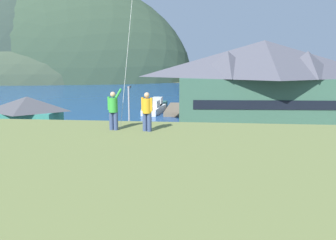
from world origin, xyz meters
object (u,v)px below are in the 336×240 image
Objects in this scene: parking_light_pole at (129,112)px; person_companion at (147,110)px; storage_shed_near_lot at (29,122)px; wharf_dock at (176,109)px; parked_car_mid_row_far at (259,178)px; moored_boat_outer_mooring at (198,105)px; person_kite_flyer at (113,109)px; parked_car_back_row_left at (92,147)px; parked_car_front_row_silver at (226,152)px; parked_car_mid_row_center at (164,149)px; parked_car_lone_by_shed at (21,171)px; moored_boat_inner_slip at (154,109)px; parked_car_mid_row_near at (155,171)px; harbor_lodge at (263,82)px; moored_boat_wharfside at (158,105)px.

person_companion reaches higher than parking_light_pole.
storage_shed_near_lot is 0.54× the size of wharf_dock.
parked_car_mid_row_far is at bearing -44.11° from parking_light_pole.
person_kite_flyer reaches higher than moored_boat_outer_mooring.
storage_shed_near_lot is 23.10m from person_companion.
parked_car_front_row_silver is (12.21, -0.63, 0.00)m from parked_car_back_row_left.
parked_car_mid_row_far and parked_car_mid_row_center have the same top height.
parked_car_back_row_left is (-6.77, 0.15, 0.00)m from parked_car_mid_row_center.
person_kite_flyer is at bearing -89.52° from wharf_dock.
moored_boat_outer_mooring is 1.89× the size of parked_car_back_row_left.
parked_car_lone_by_shed reaches higher than wharf_dock.
moored_boat_inner_slip is at bearing 95.48° from person_kite_flyer.
parked_car_mid_row_far is at bearing -26.60° from parked_car_back_row_left.
person_companion reaches higher than parked_car_front_row_silver.
parked_car_mid_row_center is at bearing -80.04° from moored_boat_inner_slip.
parked_car_mid_row_center is 11.97m from parked_car_lone_by_shed.
parked_car_mid_row_near is 1.00× the size of parked_car_lone_by_shed.
parked_car_mid_row_near is at bearing -93.80° from moored_boat_outer_mooring.
person_kite_flyer is at bearing -93.96° from moored_boat_outer_mooring.
harbor_lodge reaches higher than moored_boat_inner_slip.
parked_car_mid_row_near is at bearing 174.46° from parked_car_mid_row_far.
wharf_dock is at bearing 92.51° from person_companion.
parked_car_back_row_left is 12.22m from parked_car_front_row_silver.
moored_boat_inner_slip is at bearing 91.56° from parking_light_pole.
moored_boat_inner_slip is 27.03m from parked_car_mid_row_center.
parked_car_mid_row_near and parked_car_mid_row_far have the same top height.
parked_car_mid_row_far and parked_car_front_row_silver have the same top height.
moored_boat_outer_mooring reaches higher than parked_car_mid_row_far.
wharf_dock is at bearing 91.73° from parked_car_mid_row_near.
person_kite_flyer is at bearing -85.13° from moored_boat_wharfside.
moored_boat_outer_mooring is 38.73m from parked_car_mid_row_near.
parked_car_mid_row_far and parked_car_back_row_left have the same top height.
parked_car_back_row_left is (-18.04, -16.28, -5.02)m from harbor_lodge.
harbor_lodge is at bearing 55.55° from parked_car_mid_row_center.
moored_boat_outer_mooring reaches higher than parked_car_mid_row_center.
person_kite_flyer reaches higher than parking_light_pole.
moored_boat_outer_mooring is (7.17, 1.25, 0.00)m from moored_boat_wharfside.
person_companion reaches higher than moored_boat_outer_mooring.
moored_boat_outer_mooring is 39.63m from parked_car_mid_row_far.
parked_car_mid_row_center is at bearing 35.55° from parked_car_lone_by_shed.
parked_car_front_row_silver is 2.48× the size of person_companion.
parked_car_mid_row_center is 2.30× the size of person_kite_flyer.
moored_boat_wharfside is 4.34× the size of person_companion.
parking_light_pole is at bearing -103.11° from moored_boat_outer_mooring.
harbor_lodge is 29.05m from storage_shed_near_lot.
wharf_dock is (12.90, 26.47, -2.44)m from storage_shed_near_lot.
harbor_lodge reaches higher than parked_car_lone_by_shed.
moored_boat_inner_slip is 35.56m from parked_car_mid_row_far.
parked_car_mid_row_near is at bearing -90.14° from parked_car_mid_row_center.
moored_boat_wharfside is at bearing 89.33° from moored_boat_inner_slip.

